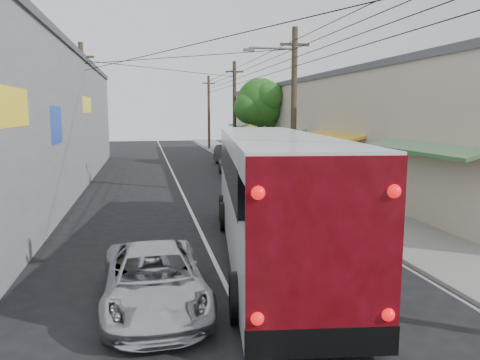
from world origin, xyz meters
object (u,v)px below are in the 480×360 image
(parked_suv, at_px, (261,171))
(pedestrian_near, at_px, (307,183))
(jeepney, at_px, (154,279))
(parked_car_mid, at_px, (234,164))
(coach_bus, at_px, (271,193))
(pedestrian_far, at_px, (313,178))
(parked_car_far, at_px, (229,155))

(parked_suv, distance_m, pedestrian_near, 4.42)
(jeepney, xyz_separation_m, parked_car_mid, (5.48, 19.99, 0.12))
(coach_bus, bearing_deg, parked_suv, 84.81)
(parked_suv, xyz_separation_m, parked_car_mid, (-0.53, 5.24, -0.18))
(parked_suv, relative_size, pedestrian_near, 4.23)
(parked_car_mid, bearing_deg, pedestrian_far, -69.32)
(pedestrian_near, bearing_deg, parked_suv, -90.84)
(parked_car_far, bearing_deg, pedestrian_near, -89.22)
(parked_car_mid, relative_size, pedestrian_near, 2.90)
(parked_suv, height_order, pedestrian_near, parked_suv)
(jeepney, relative_size, pedestrian_far, 2.95)
(parked_car_mid, xyz_separation_m, parked_car_far, (0.80, 6.01, 0.05))
(coach_bus, relative_size, jeepney, 2.73)
(parked_car_mid, relative_size, parked_car_far, 0.91)
(coach_bus, height_order, jeepney, coach_bus)
(jeepney, relative_size, parked_suv, 0.71)
(parked_car_far, bearing_deg, jeepney, -105.74)
(jeepney, distance_m, parked_car_far, 26.75)
(jeepney, height_order, parked_suv, parked_suv)
(coach_bus, xyz_separation_m, jeepney, (-3.37, -3.10, -1.17))
(parked_car_far, bearing_deg, parked_suv, -93.54)
(jeepney, xyz_separation_m, pedestrian_near, (7.08, 10.47, 0.25))
(jeepney, xyz_separation_m, parked_suv, (6.01, 14.75, 0.30))
(parked_suv, bearing_deg, coach_bus, -101.65)
(parked_suv, height_order, parked_car_mid, parked_suv)
(pedestrian_far, bearing_deg, parked_car_far, -75.12)
(coach_bus, height_order, pedestrian_far, coach_bus)
(pedestrian_near, height_order, pedestrian_far, pedestrian_far)
(pedestrian_near, relative_size, pedestrian_far, 0.98)
(parked_car_mid, distance_m, pedestrian_near, 9.66)
(jeepney, xyz_separation_m, parked_car_far, (6.28, 26.00, 0.16))
(coach_bus, relative_size, parked_suv, 1.93)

